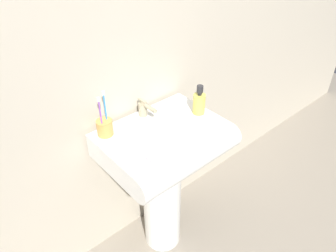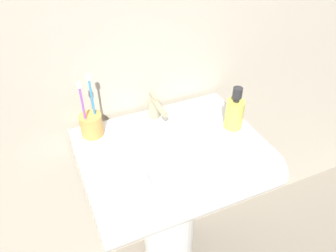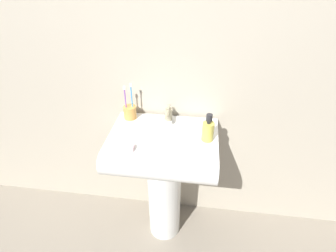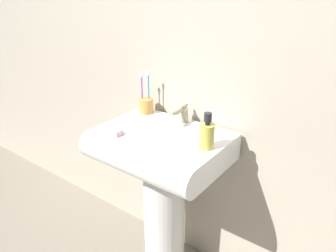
{
  "view_description": "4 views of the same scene",
  "coord_description": "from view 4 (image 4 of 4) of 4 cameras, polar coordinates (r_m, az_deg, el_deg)",
  "views": [
    {
      "loc": [
        -0.8,
        -0.97,
        1.76
      ],
      "look_at": [
        0.02,
        -0.03,
        0.86
      ],
      "focal_mm": 35.0,
      "sensor_mm": 36.0,
      "label": 1
    },
    {
      "loc": [
        -0.34,
        -0.75,
        1.53
      ],
      "look_at": [
        -0.02,
        -0.03,
        0.92
      ],
      "focal_mm": 35.0,
      "sensor_mm": 36.0,
      "label": 2
    },
    {
      "loc": [
        0.18,
        -1.14,
        1.68
      ],
      "look_at": [
        0.03,
        -0.02,
        0.9
      ],
      "focal_mm": 28.0,
      "sensor_mm": 36.0,
      "label": 3
    },
    {
      "loc": [
        0.83,
        -1.08,
        1.47
      ],
      "look_at": [
        0.03,
        -0.01,
        0.87
      ],
      "focal_mm": 35.0,
      "sensor_mm": 36.0,
      "label": 4
    }
  ],
  "objects": [
    {
      "name": "faucet",
      "position": [
        1.58,
        2.47,
        2.12
      ],
      "size": [
        0.04,
        0.13,
        0.09
      ],
      "color": "tan",
      "rests_on": "sink_basin"
    },
    {
      "name": "bar_soap",
      "position": [
        1.49,
        -9.24,
        -1.04
      ],
      "size": [
        0.07,
        0.04,
        0.02
      ],
      "primitive_type": "cube",
      "color": "silver",
      "rests_on": "sink_basin"
    },
    {
      "name": "soap_bottle",
      "position": [
        1.34,
        6.79,
        -1.52
      ],
      "size": [
        0.06,
        0.06,
        0.16
      ],
      "color": "gold",
      "rests_on": "sink_basin"
    },
    {
      "name": "toothbrush_cup",
      "position": [
        1.71,
        -3.84,
        3.68
      ],
      "size": [
        0.08,
        0.08,
        0.22
      ],
      "color": "#D19347",
      "rests_on": "sink_basin"
    },
    {
      "name": "wall_back",
      "position": [
        1.58,
        4.65,
        14.12
      ],
      "size": [
        5.0,
        0.05,
        2.4
      ],
      "primitive_type": "cube",
      "color": "#B7AD99",
      "rests_on": "ground"
    },
    {
      "name": "sink_basin",
      "position": [
        1.49,
        -1.83,
        -3.87
      ],
      "size": [
        0.59,
        0.45,
        0.13
      ],
      "color": "white",
      "rests_on": "sink_pedestal"
    },
    {
      "name": "sink_pedestal",
      "position": [
        1.76,
        -0.64,
        -15.38
      ],
      "size": [
        0.21,
        0.21,
        0.71
      ],
      "primitive_type": "cylinder",
      "color": "white",
      "rests_on": "ground"
    }
  ]
}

